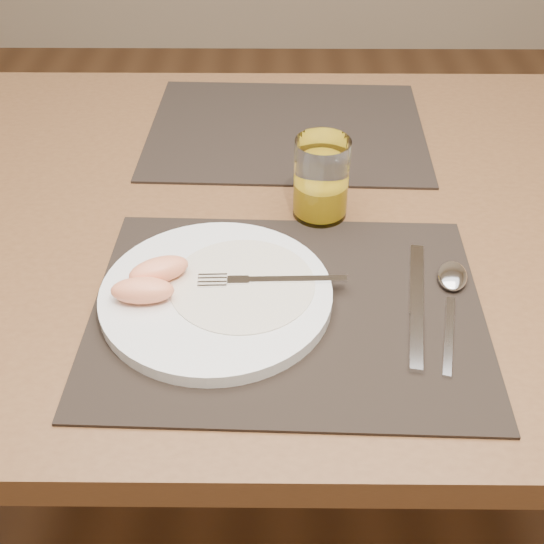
{
  "coord_description": "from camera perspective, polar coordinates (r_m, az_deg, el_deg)",
  "views": [
    {
      "loc": [
        -0.02,
        -0.8,
        1.29
      ],
      "look_at": [
        -0.03,
        -0.17,
        0.77
      ],
      "focal_mm": 45.0,
      "sensor_mm": 36.0,
      "label": 1
    }
  ],
  "objects": [
    {
      "name": "knife",
      "position": [
        0.79,
        11.99,
        -3.4
      ],
      "size": [
        0.05,
        0.22,
        0.01
      ],
      "color": "silver",
      "rests_on": "placemat_near"
    },
    {
      "name": "placemat_near",
      "position": [
        0.79,
        1.29,
        -3.09
      ],
      "size": [
        0.46,
        0.36,
        0.0
      ],
      "primitive_type": "cube",
      "rotation": [
        0.0,
        0.0,
        -0.03
      ],
      "color": "black",
      "rests_on": "table"
    },
    {
      "name": "spoon",
      "position": [
        0.84,
        14.82,
        -0.97
      ],
      "size": [
        0.06,
        0.19,
        0.01
      ],
      "color": "silver",
      "rests_on": "placemat_near"
    },
    {
      "name": "placemat_far",
      "position": [
        1.15,
        1.23,
        11.87
      ],
      "size": [
        0.46,
        0.36,
        0.0
      ],
      "primitive_type": "cube",
      "rotation": [
        0.0,
        0.0,
        -0.03
      ],
      "color": "black",
      "rests_on": "table"
    },
    {
      "name": "grapefruit_wedges",
      "position": [
        0.79,
        -10.1,
        -0.67
      ],
      "size": [
        0.09,
        0.08,
        0.03
      ],
      "color": "#FF9968",
      "rests_on": "plate"
    },
    {
      "name": "ground",
      "position": [
        1.52,
        1.13,
        -18.6
      ],
      "size": [
        5.0,
        5.0,
        0.0
      ],
      "primitive_type": "plane",
      "color": "brown",
      "rests_on": "ground"
    },
    {
      "name": "fork",
      "position": [
        0.8,
        -1.12,
        -0.69
      ],
      "size": [
        0.17,
        0.03,
        0.0
      ],
      "color": "silver",
      "rests_on": "plate"
    },
    {
      "name": "table",
      "position": [
        1.01,
        1.6,
        1.78
      ],
      "size": [
        1.4,
        0.9,
        0.75
      ],
      "color": "brown",
      "rests_on": "ground"
    },
    {
      "name": "plate_dressing",
      "position": [
        0.79,
        -2.51,
        -1.0
      ],
      "size": [
        0.17,
        0.17,
        0.0
      ],
      "color": "white",
      "rests_on": "plate"
    },
    {
      "name": "plate",
      "position": [
        0.79,
        -4.68,
        -1.93
      ],
      "size": [
        0.27,
        0.27,
        0.02
      ],
      "primitive_type": "cylinder",
      "color": "white",
      "rests_on": "placemat_near"
    },
    {
      "name": "juice_glass",
      "position": [
        0.91,
        4.12,
        7.47
      ],
      "size": [
        0.07,
        0.07,
        0.11
      ],
      "color": "white",
      "rests_on": "placemat_near"
    }
  ]
}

